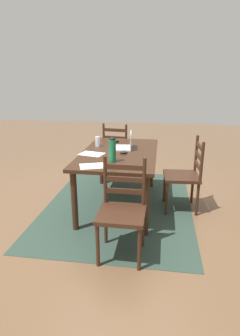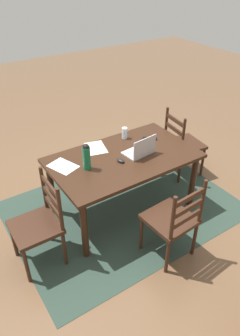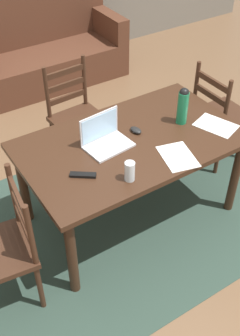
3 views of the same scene
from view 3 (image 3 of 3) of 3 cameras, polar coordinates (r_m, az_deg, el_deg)
The scene contains 14 objects.
ground_plane at distance 3.51m, azimuth 1.37°, elevation -6.06°, with size 14.00×14.00×0.00m, color brown.
area_rug at distance 3.51m, azimuth 1.37°, elevation -6.03°, with size 2.62×1.93×0.01m, color #2D4238.
dining_table at distance 3.07m, azimuth 1.56°, elevation 2.45°, with size 1.61×0.96×0.75m.
chair_far_head at distance 3.78m, azimuth -5.79°, elevation 6.74°, with size 0.47×0.47×0.95m.
chair_right_far at distance 3.90m, azimuth 13.45°, elevation 6.92°, with size 0.44×0.44×0.95m.
chair_left_near at distance 2.76m, azimuth -15.64°, elevation -10.59°, with size 0.49×0.49×0.95m.
couch at distance 5.30m, azimuth -10.15°, elevation 15.36°, with size 1.80×0.80×1.00m.
laptop at distance 2.94m, azimuth -2.13°, elevation 4.19°, with size 0.34×0.25×0.23m.
water_bottle at distance 3.15m, azimuth 8.54°, elevation 8.45°, with size 0.08×0.08×0.29m.
drinking_glass at distance 2.64m, azimuth 1.33°, elevation -0.45°, with size 0.07×0.07×0.14m, color silver.
computer_mouse at distance 3.09m, azimuth 2.16°, elevation 5.17°, with size 0.06×0.10×0.03m, color black.
tv_remote at distance 2.71m, azimuth -5.05°, elevation -0.95°, with size 0.04×0.17×0.02m, color black.
paper_stack_left at distance 3.24m, azimuth 12.90°, elevation 5.66°, with size 0.21×0.30×0.00m, color white.
paper_stack_right at distance 2.89m, azimuth 7.87°, elevation 1.56°, with size 0.21×0.30×0.00m, color white.
Camera 3 is at (-1.38, -1.99, 2.54)m, focal length 44.85 mm.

